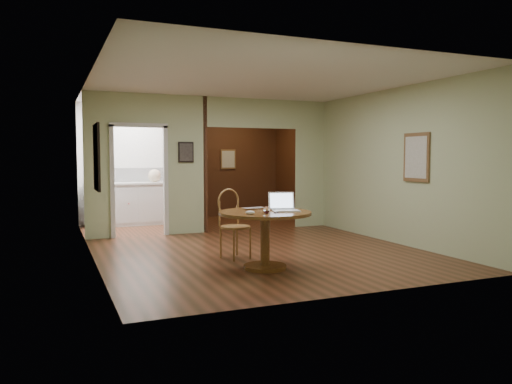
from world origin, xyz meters
name	(u,v)px	position (x,y,z in m)	size (l,w,h in m)	color
floor	(265,254)	(0.00, 0.00, 0.00)	(5.00, 5.00, 0.00)	#3E2211
room_shell	(185,168)	(-0.47, 3.10, 1.29)	(5.20, 7.50, 5.00)	silver
dining_table	(265,226)	(-0.42, -0.95, 0.58)	(1.24, 1.24, 0.78)	brown
chair	(233,219)	(-0.57, -0.08, 0.58)	(0.55, 0.55, 1.03)	#9A5C36
open_laptop	(284,206)	(-0.16, -0.98, 0.84)	(0.41, 0.39, 0.25)	white
closed_laptop	(255,209)	(-0.45, -0.66, 0.79)	(0.31, 0.20, 0.02)	#B4B3B8
mouse	(250,213)	(-0.74, -1.20, 0.80)	(0.12, 0.07, 0.05)	white
wine_glass	(267,210)	(-0.50, -1.18, 0.82)	(0.08, 0.08, 0.09)	white
pen	(277,213)	(-0.35, -1.16, 0.78)	(0.01, 0.01, 0.13)	#0C0E58
kitchen_cabinet	(134,204)	(-1.35, 4.20, 0.47)	(2.06, 0.60, 0.94)	silver
grocery_bag	(155,176)	(-0.88, 4.20, 1.09)	(0.29, 0.25, 0.29)	beige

